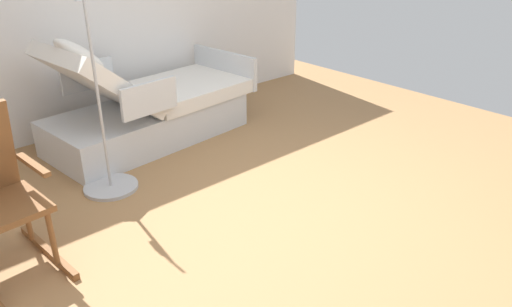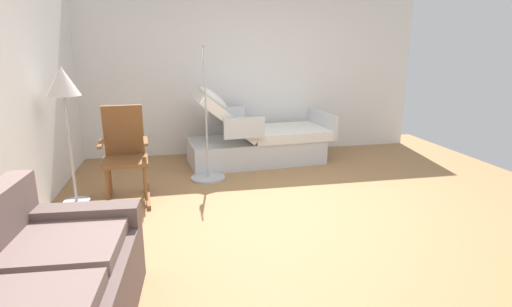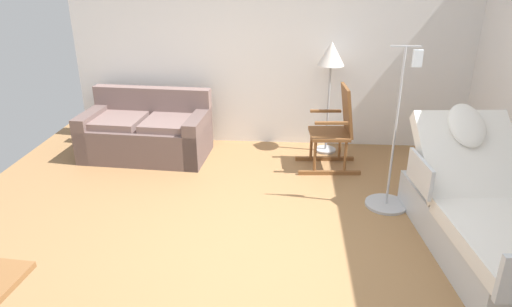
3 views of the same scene
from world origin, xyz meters
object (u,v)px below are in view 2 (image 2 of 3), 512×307
at_px(hospital_bed, 256,141).
at_px(floor_lamp, 63,91).
at_px(rocking_chair, 125,155).
at_px(iv_pole, 207,160).

relative_size(hospital_bed, floor_lamp, 1.44).
height_order(rocking_chair, iv_pole, iv_pole).
xyz_separation_m(rocking_chair, iv_pole, (0.50, -0.95, -0.25)).
relative_size(hospital_bed, iv_pole, 1.27).
xyz_separation_m(floor_lamp, iv_pole, (0.55, -1.49, -0.98)).
distance_m(rocking_chair, floor_lamp, 0.91).
bearing_deg(hospital_bed, rocking_chair, 123.95).
bearing_deg(iv_pole, rocking_chair, 117.65).
height_order(hospital_bed, rocking_chair, hospital_bed).
height_order(hospital_bed, floor_lamp, floor_lamp).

